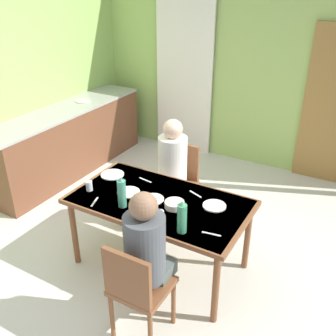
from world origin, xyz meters
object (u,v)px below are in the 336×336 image
at_px(person_far_diner, 172,160).
at_px(water_bottle_green_far, 122,193).
at_px(chair_far_diner, 178,179).
at_px(serving_bowl_center, 174,204).
at_px(kitchen_counter, 68,140).
at_px(person_near_diner, 146,245).
at_px(chair_near_diner, 137,287).
at_px(dining_table, 160,206).
at_px(water_bottle_green_near, 182,218).

bearing_deg(person_far_diner, water_bottle_green_far, 90.79).
height_order(chair_far_diner, serving_bowl_center, chair_far_diner).
xyz_separation_m(kitchen_counter, person_near_diner, (2.38, -1.73, 0.33)).
xyz_separation_m(kitchen_counter, chair_near_diner, (2.38, -1.87, 0.05)).
height_order(chair_near_diner, serving_bowl_center, chair_near_diner).
distance_m(chair_far_diner, person_near_diner, 1.55).
xyz_separation_m(dining_table, serving_bowl_center, (0.17, -0.04, 0.09)).
bearing_deg(person_near_diner, kitchen_counter, 143.96).
relative_size(chair_near_diner, person_far_diner, 1.13).
relative_size(kitchen_counter, chair_far_diner, 2.92).
height_order(water_bottle_green_near, serving_bowl_center, water_bottle_green_near).
relative_size(person_near_diner, water_bottle_green_far, 2.72).
bearing_deg(water_bottle_green_near, dining_table, 141.11).
xyz_separation_m(person_near_diner, water_bottle_green_far, (-0.50, 0.41, 0.08)).
height_order(chair_far_diner, water_bottle_green_far, water_bottle_green_far).
bearing_deg(chair_far_diner, chair_near_diner, 108.00).
height_order(water_bottle_green_far, serving_bowl_center, water_bottle_green_far).
bearing_deg(chair_near_diner, chair_far_diner, 108.00).
xyz_separation_m(kitchen_counter, water_bottle_green_near, (2.49, -1.39, 0.40)).
bearing_deg(kitchen_counter, person_far_diner, -12.98).
relative_size(dining_table, chair_far_diner, 1.80).
bearing_deg(kitchen_counter, serving_bowl_center, -26.16).
bearing_deg(water_bottle_green_far, kitchen_counter, 144.89).
bearing_deg(chair_far_diner, person_near_diner, 109.58).
xyz_separation_m(dining_table, water_bottle_green_far, (-0.23, -0.24, 0.20)).
height_order(person_far_diner, water_bottle_green_near, person_far_diner).
bearing_deg(person_far_diner, dining_table, 110.05).
xyz_separation_m(chair_near_diner, person_near_diner, (-0.00, 0.14, 0.28)).
bearing_deg(person_near_diner, dining_table, 112.83).
height_order(kitchen_counter, person_far_diner, person_far_diner).
bearing_deg(chair_near_diner, person_near_diner, 90.00).
height_order(dining_table, chair_far_diner, chair_far_diner).
bearing_deg(person_far_diner, serving_bowl_center, 120.63).
relative_size(dining_table, water_bottle_green_near, 5.68).
bearing_deg(water_bottle_green_near, chair_near_diner, -102.93).
relative_size(kitchen_counter, serving_bowl_center, 14.93).
relative_size(person_near_diner, water_bottle_green_near, 2.79).
xyz_separation_m(person_far_diner, water_bottle_green_near, (0.62, -0.96, 0.07)).
distance_m(dining_table, water_bottle_green_near, 0.53).
xyz_separation_m(kitchen_counter, water_bottle_green_far, (1.88, -1.32, 0.41)).
relative_size(person_far_diner, water_bottle_green_near, 2.79).
relative_size(dining_table, water_bottle_green_far, 5.56).
relative_size(chair_near_diner, chair_far_diner, 1.00).
bearing_deg(water_bottle_green_near, serving_bowl_center, 128.11).
xyz_separation_m(kitchen_counter, serving_bowl_center, (2.27, -1.12, 0.30)).
height_order(chair_near_diner, water_bottle_green_far, water_bottle_green_far).
xyz_separation_m(dining_table, chair_near_diner, (0.27, -0.79, -0.16)).
height_order(person_near_diner, person_far_diner, same).
xyz_separation_m(water_bottle_green_near, serving_bowl_center, (-0.21, 0.27, -0.10)).
xyz_separation_m(dining_table, person_far_diner, (-0.24, 0.65, 0.12)).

